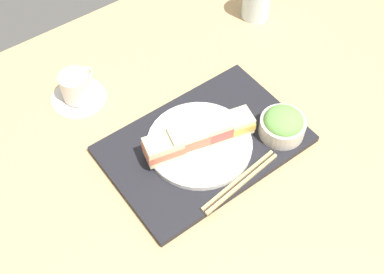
# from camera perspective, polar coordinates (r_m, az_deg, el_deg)

# --- Properties ---
(ground_plane) EXTENTS (1.40, 1.00, 0.03)m
(ground_plane) POSITION_cam_1_polar(r_m,az_deg,el_deg) (1.13, 1.35, 1.44)
(ground_plane) COLOR tan
(serving_tray) EXTENTS (0.43, 0.28, 0.02)m
(serving_tray) POSITION_cam_1_polar(r_m,az_deg,el_deg) (1.07, 1.46, -0.84)
(serving_tray) COLOR black
(serving_tray) RESTS_ON ground_plane
(sandwich_plate) EXTENTS (0.23, 0.23, 0.01)m
(sandwich_plate) POSITION_cam_1_polar(r_m,az_deg,el_deg) (1.05, 0.88, -0.80)
(sandwich_plate) COLOR white
(sandwich_plate) RESTS_ON serving_tray
(sandwich_nearmost) EXTENTS (0.09, 0.07, 0.05)m
(sandwich_nearmost) POSITION_cam_1_polar(r_m,az_deg,el_deg) (1.01, -3.42, -1.30)
(sandwich_nearmost) COLOR beige
(sandwich_nearmost) RESTS_ON sandwich_plate
(sandwich_inner_near) EXTENTS (0.09, 0.07, 0.06)m
(sandwich_inner_near) POSITION_cam_1_polar(r_m,az_deg,el_deg) (1.02, -0.52, -0.13)
(sandwich_inner_near) COLOR #EFE5C1
(sandwich_inner_near) RESTS_ON sandwich_plate
(sandwich_inner_far) EXTENTS (0.09, 0.07, 0.05)m
(sandwich_inner_far) POSITION_cam_1_polar(r_m,az_deg,el_deg) (1.03, 2.30, 0.77)
(sandwich_inner_far) COLOR beige
(sandwich_inner_far) RESTS_ON sandwich_plate
(sandwich_farmost) EXTENTS (0.09, 0.07, 0.04)m
(sandwich_farmost) POSITION_cam_1_polar(r_m,az_deg,el_deg) (1.05, 5.02, 1.56)
(sandwich_farmost) COLOR beige
(sandwich_farmost) RESTS_ON sandwich_plate
(salad_bowl) EXTENTS (0.10, 0.10, 0.06)m
(salad_bowl) POSITION_cam_1_polar(r_m,az_deg,el_deg) (1.07, 10.70, 1.50)
(salad_bowl) COLOR beige
(salad_bowl) RESTS_ON serving_tray
(chopsticks_pair) EXTENTS (0.21, 0.04, 0.01)m
(chopsticks_pair) POSITION_cam_1_polar(r_m,az_deg,el_deg) (1.01, 5.75, -5.26)
(chopsticks_pair) COLOR tan
(chopsticks_pair) RESTS_ON serving_tray
(coffee_cup) EXTENTS (0.13, 0.13, 0.08)m
(coffee_cup) POSITION_cam_1_polar(r_m,az_deg,el_deg) (1.17, -13.48, 5.57)
(coffee_cup) COLOR silver
(coffee_cup) RESTS_ON ground_plane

